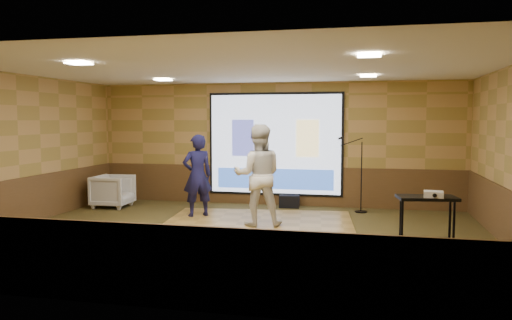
% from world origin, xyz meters
% --- Properties ---
extents(ground, '(9.00, 9.00, 0.00)m').
position_xyz_m(ground, '(0.00, 0.00, 0.00)').
color(ground, '#313819').
rests_on(ground, ground).
extents(room_shell, '(9.04, 7.04, 3.02)m').
position_xyz_m(room_shell, '(0.00, 0.00, 2.09)').
color(room_shell, '#AF8649').
rests_on(room_shell, ground).
extents(wainscot_back, '(9.00, 0.04, 0.95)m').
position_xyz_m(wainscot_back, '(0.00, 3.48, 0.47)').
color(wainscot_back, '#4F361A').
rests_on(wainscot_back, ground).
extents(wainscot_front, '(9.00, 0.04, 0.95)m').
position_xyz_m(wainscot_front, '(0.00, -3.48, 0.47)').
color(wainscot_front, '#4F361A').
rests_on(wainscot_front, ground).
extents(wainscot_left, '(0.04, 7.00, 0.95)m').
position_xyz_m(wainscot_left, '(-4.48, 0.00, 0.47)').
color(wainscot_left, '#4F361A').
rests_on(wainscot_left, ground).
extents(wainscot_right, '(0.04, 7.00, 0.95)m').
position_xyz_m(wainscot_right, '(4.48, 0.00, 0.47)').
color(wainscot_right, '#4F361A').
rests_on(wainscot_right, ground).
extents(projector_screen, '(3.32, 0.06, 2.52)m').
position_xyz_m(projector_screen, '(0.00, 3.44, 1.47)').
color(projector_screen, black).
rests_on(projector_screen, room_shell).
extents(downlight_nw, '(0.32, 0.32, 0.02)m').
position_xyz_m(downlight_nw, '(-2.20, 1.80, 2.97)').
color(downlight_nw, '#FFE7BF').
rests_on(downlight_nw, room_shell).
extents(downlight_ne, '(0.32, 0.32, 0.02)m').
position_xyz_m(downlight_ne, '(2.20, 1.80, 2.97)').
color(downlight_ne, '#FFE7BF').
rests_on(downlight_ne, room_shell).
extents(downlight_sw, '(0.32, 0.32, 0.02)m').
position_xyz_m(downlight_sw, '(-2.20, -1.50, 2.97)').
color(downlight_sw, '#FFE7BF').
rests_on(downlight_sw, room_shell).
extents(downlight_se, '(0.32, 0.32, 0.02)m').
position_xyz_m(downlight_se, '(2.20, -1.50, 2.97)').
color(downlight_se, '#FFE7BF').
rests_on(downlight_se, room_shell).
extents(dance_floor, '(4.05, 3.25, 0.03)m').
position_xyz_m(dance_floor, '(0.08, 1.18, 0.01)').
color(dance_floor, '#A57F3C').
rests_on(dance_floor, ground).
extents(player_left, '(0.77, 0.71, 1.76)m').
position_xyz_m(player_left, '(-1.34, 1.55, 0.91)').
color(player_left, '#13123A').
rests_on(player_left, dance_floor).
extents(player_right, '(1.11, 0.95, 1.98)m').
position_xyz_m(player_right, '(0.13, 0.91, 1.02)').
color(player_right, beige).
rests_on(player_right, dance_floor).
extents(av_table, '(0.88, 0.46, 0.93)m').
position_xyz_m(av_table, '(3.11, -0.58, 0.64)').
color(av_table, black).
rests_on(av_table, ground).
extents(projector, '(0.31, 0.26, 0.09)m').
position_xyz_m(projector, '(3.19, -0.67, 0.97)').
color(projector, white).
rests_on(projector, av_table).
extents(mic_stand, '(0.68, 0.28, 1.72)m').
position_xyz_m(mic_stand, '(2.03, 2.91, 0.49)').
color(mic_stand, black).
rests_on(mic_stand, ground).
extents(banquet_chair, '(0.88, 0.86, 0.78)m').
position_xyz_m(banquet_chair, '(-3.74, 2.29, 0.39)').
color(banquet_chair, gray).
rests_on(banquet_chair, ground).
extents(duffel_bag, '(0.49, 0.34, 0.29)m').
position_xyz_m(duffel_bag, '(0.40, 3.17, 0.15)').
color(duffel_bag, black).
rests_on(duffel_bag, ground).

